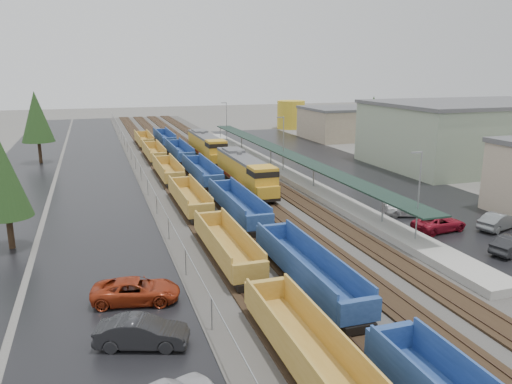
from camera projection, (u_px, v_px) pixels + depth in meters
ballast_strip at (200, 165)px, 75.11m from camera, size 20.00×160.00×0.08m
trackbed at (200, 165)px, 75.08m from camera, size 14.60×160.00×0.22m
west_parking_lot at (96, 172)px, 70.57m from camera, size 10.00×160.00×0.02m
west_road at (19, 177)px, 67.54m from camera, size 9.00×160.00×0.02m
east_commuter_lot at (345, 170)px, 71.65m from camera, size 16.00×100.00×0.02m
station_platform at (283, 170)px, 68.61m from camera, size 3.00×80.00×8.00m
chainlink_fence at (136, 161)px, 70.41m from camera, size 0.08×160.04×2.02m
industrial_buildings at (475, 139)px, 72.48m from camera, size 32.52×75.30×9.50m
distant_hills at (228, 100)px, 227.57m from camera, size 301.00×140.00×25.20m
tree_west_near at (4, 179)px, 39.39m from camera, size 3.96×3.96×9.00m
tree_west_far at (36, 117)px, 75.64m from camera, size 4.84×4.84×11.00m
tree_east at (373, 118)px, 80.18m from camera, size 4.40×4.40×10.00m
locomotive_lead at (245, 172)px, 59.75m from camera, size 2.76×18.22×4.12m
locomotive_trail at (207, 146)px, 79.10m from camera, size 2.76×18.22×4.12m
well_string_yellow at (189, 199)px, 51.89m from camera, size 2.50×103.32×2.21m
well_string_blue at (237, 205)px, 49.22m from camera, size 2.56×116.33×2.27m
storage_tank at (291, 115)px, 120.56m from camera, size 6.66×6.66×6.66m
parked_car_west_b at (142, 333)px, 26.24m from camera, size 3.16×5.15×1.60m
parked_car_west_c at (136, 291)px, 31.28m from camera, size 3.55×5.85×1.52m
parked_car_east_b at (439, 223)px, 44.96m from camera, size 2.96×5.36×1.42m
parked_car_east_c at (407, 209)px, 49.55m from camera, size 3.45×5.17×1.39m
parked_car_east_e at (499, 221)px, 45.36m from camera, size 3.00×4.99×1.55m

